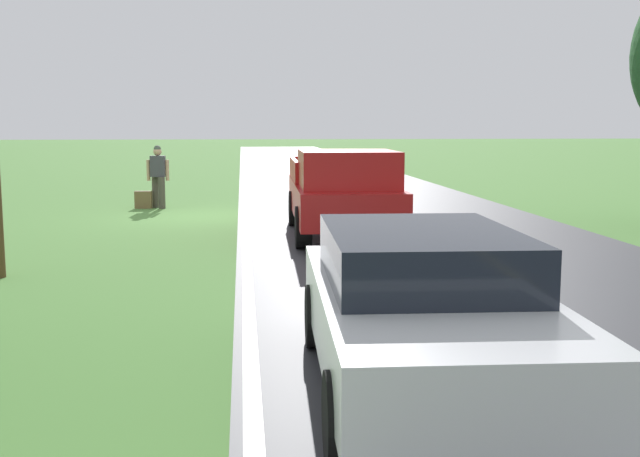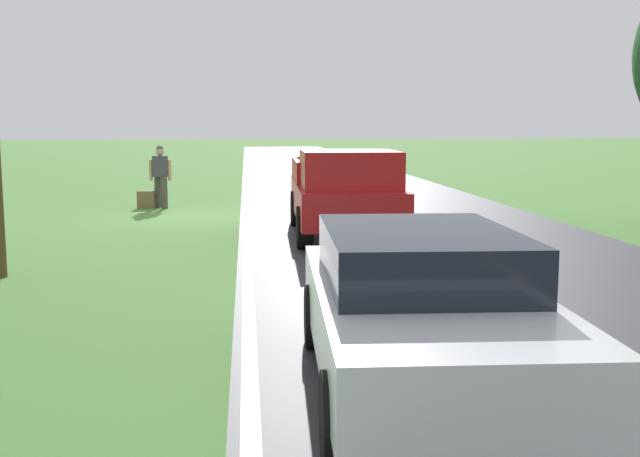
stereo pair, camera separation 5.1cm
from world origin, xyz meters
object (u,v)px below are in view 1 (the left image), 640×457
Objects in this scene: hitchhiker_walking at (158,173)px; pickup_truck_passing at (343,190)px; suitcase_carried at (143,200)px; sedan_ahead_same_lane at (423,306)px.

pickup_truck_passing is (-4.40, 5.96, -0.01)m from hitchhiker_walking.
suitcase_carried is 0.09× the size of pickup_truck_passing.
suitcase_carried is 15.72m from sedan_ahead_same_lane.
hitchhiker_walking is 3.60× the size of suitcase_carried.
suitcase_carried is at bearing -74.07° from sedan_ahead_same_lane.
sedan_ahead_same_lane is at bearing 18.69° from suitcase_carried.
sedan_ahead_same_lane is (0.51, 9.20, -0.21)m from pickup_truck_passing.
pickup_truck_passing is 9.22m from sedan_ahead_same_lane.
suitcase_carried is (0.42, 0.06, -0.74)m from hitchhiker_walking.
hitchhiker_walking is at bearing -53.57° from pickup_truck_passing.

